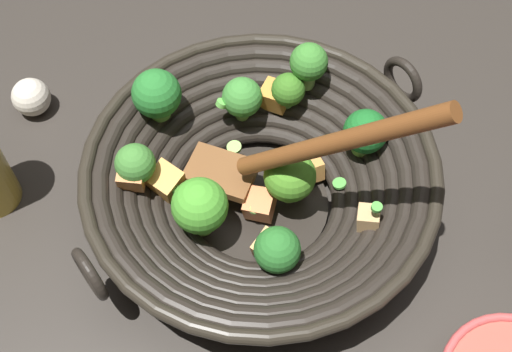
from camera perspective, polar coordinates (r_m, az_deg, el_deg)
ground_plane at (r=0.72m, az=0.37°, el=-2.65°), size 4.00×4.00×0.00m
wok at (r=0.68m, az=0.32°, el=-0.22°), size 0.36×0.39×0.24m
garlic_bulb at (r=0.82m, az=-18.42°, el=6.33°), size 0.04×0.04×0.04m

